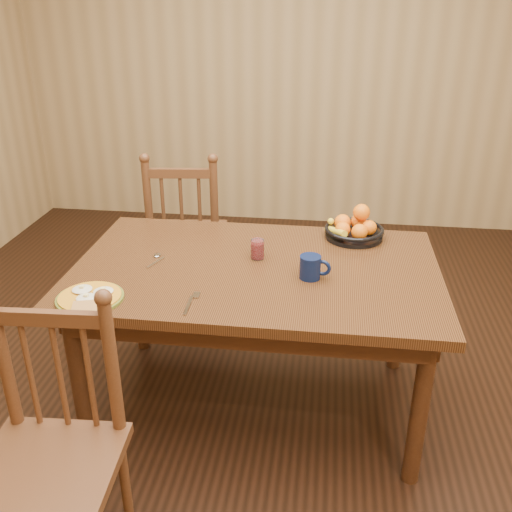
# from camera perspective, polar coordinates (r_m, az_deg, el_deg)

# --- Properties ---
(room) EXTENTS (4.52, 5.02, 2.72)m
(room) POSITION_cam_1_polar(r_m,az_deg,el_deg) (2.31, 0.00, 12.46)
(room) COLOR black
(room) RESTS_ON ground
(dining_table) EXTENTS (1.60, 1.00, 0.75)m
(dining_table) POSITION_cam_1_polar(r_m,az_deg,el_deg) (2.55, 0.00, -2.75)
(dining_table) COLOR black
(dining_table) RESTS_ON ground
(chair_far) EXTENTS (0.51, 0.49, 1.01)m
(chair_far) POSITION_cam_1_polar(r_m,az_deg,el_deg) (3.51, -6.92, 2.11)
(chair_far) COLOR #452714
(chair_far) RESTS_ON ground
(chair_near) EXTENTS (0.47, 0.45, 0.99)m
(chair_near) POSITION_cam_1_polar(r_m,az_deg,el_deg) (2.08, -19.80, -18.17)
(chair_near) COLOR #452714
(chair_near) RESTS_ON ground
(breakfast_plate) EXTENTS (0.26, 0.30, 0.04)m
(breakfast_plate) POSITION_cam_1_polar(r_m,az_deg,el_deg) (2.33, -16.29, -4.00)
(breakfast_plate) COLOR #59601E
(breakfast_plate) RESTS_ON dining_table
(fork) EXTENTS (0.03, 0.18, 0.00)m
(fork) POSITION_cam_1_polar(r_m,az_deg,el_deg) (2.24, -6.51, -4.56)
(fork) COLOR silver
(fork) RESTS_ON dining_table
(spoon) EXTENTS (0.06, 0.16, 0.01)m
(spoon) POSITION_cam_1_polar(r_m,az_deg,el_deg) (2.62, -9.91, -0.14)
(spoon) COLOR silver
(spoon) RESTS_ON dining_table
(coffee_mug) EXTENTS (0.13, 0.09, 0.10)m
(coffee_mug) POSITION_cam_1_polar(r_m,az_deg,el_deg) (2.40, 5.55, -1.10)
(coffee_mug) COLOR black
(coffee_mug) RESTS_ON dining_table
(juice_glass) EXTENTS (0.06, 0.06, 0.09)m
(juice_glass) POSITION_cam_1_polar(r_m,az_deg,el_deg) (2.57, 0.15, 0.63)
(juice_glass) COLOR silver
(juice_glass) RESTS_ON dining_table
(fruit_bowl) EXTENTS (0.29, 0.29, 0.17)m
(fruit_bowl) POSITION_cam_1_polar(r_m,az_deg,el_deg) (2.83, 9.78, 2.72)
(fruit_bowl) COLOR black
(fruit_bowl) RESTS_ON dining_table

